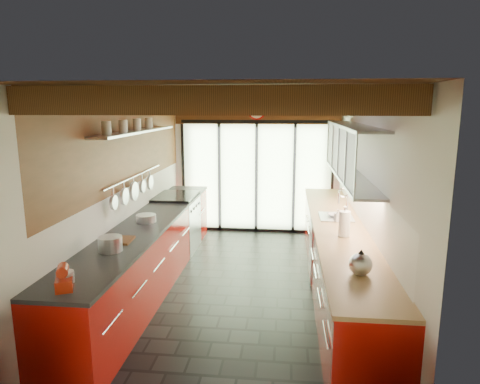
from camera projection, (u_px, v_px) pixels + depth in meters
The scene contains 18 objects.
ground at pixel (242, 287), 5.86m from camera, with size 5.50×5.50×0.00m, color black.
room_shell at pixel (242, 168), 5.54m from camera, with size 5.50×5.50×5.50m.
ceiling_beams at pixel (245, 104), 5.74m from camera, with size 3.14×5.06×4.90m.
glass_door at pixel (257, 148), 8.16m from camera, with size 2.95×0.10×2.90m.
left_counter at pixel (150, 252), 5.91m from camera, with size 0.68×5.00×0.92m.
range_stove at pixel (177, 223), 7.32m from camera, with size 0.66×0.90×0.97m.
right_counter at pixel (338, 259), 5.64m from camera, with size 0.68×5.00×0.92m.
sink_assembly at pixel (337, 215), 5.92m from camera, with size 0.45×0.52×0.43m.
upper_cabinets_right at pixel (352, 151), 5.64m from camera, with size 0.34×3.00×3.00m.
left_wall_fixtures at pixel (136, 150), 5.83m from camera, with size 0.28×2.60×0.96m.
stand_mixer at pixel (65, 279), 3.61m from camera, with size 0.22×0.27×0.22m.
pot_large at pixel (110, 244), 4.54m from camera, with size 0.25×0.25×0.16m, color silver.
pot_small at pixel (146, 218), 5.69m from camera, with size 0.26×0.26×0.10m, color silver.
cutting_board at pixel (122, 240), 4.88m from camera, with size 0.21×0.30×0.03m, color brown.
kettle at pixel (361, 263), 3.90m from camera, with size 0.26×0.29×0.25m.
paper_towel at pixel (344, 224), 5.04m from camera, with size 0.16×0.16×0.36m.
soap_bottle at pixel (338, 216), 5.70m from camera, with size 0.08×0.08×0.17m, color silver.
bowl at pixel (336, 215), 5.94m from camera, with size 0.21×0.21×0.05m, color silver.
Camera 1 is at (0.58, -5.46, 2.44)m, focal length 32.00 mm.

